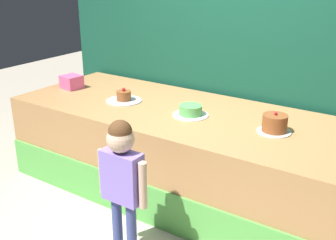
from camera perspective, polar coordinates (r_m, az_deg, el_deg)
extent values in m
plane|color=#BCB29E|center=(3.69, -1.87, -14.26)|extent=(12.00, 12.00, 0.00)
cube|color=#B27F4C|center=(3.95, 3.52, -4.78)|extent=(3.59, 1.29, 0.84)
cube|color=#59B24C|center=(3.58, -2.00, -11.87)|extent=(3.59, 0.02, 0.38)
cube|color=#144C38|center=(4.30, 8.91, 9.78)|extent=(4.21, 0.08, 2.64)
cylinder|color=#3F4C8C|center=(3.28, -6.97, -14.14)|extent=(0.08, 0.08, 0.50)
cylinder|color=#3F4C8C|center=(3.21, -5.02, -14.98)|extent=(0.08, 0.08, 0.50)
cube|color=#8C72D8|center=(3.01, -6.32, -7.71)|extent=(0.31, 0.14, 0.39)
cylinder|color=beige|center=(3.13, -8.93, -7.00)|extent=(0.06, 0.06, 0.35)
cylinder|color=beige|center=(2.92, -3.49, -8.96)|extent=(0.06, 0.06, 0.35)
sphere|color=beige|center=(2.89, -6.55, -2.62)|extent=(0.20, 0.20, 0.20)
sphere|color=brown|center=(2.87, -6.59, -1.62)|extent=(0.17, 0.17, 0.17)
cube|color=#EF5A94|center=(4.66, -13.10, 5.12)|extent=(0.22, 0.22, 0.14)
cylinder|color=silver|center=(4.14, -6.07, 2.67)|extent=(0.35, 0.35, 0.01)
cylinder|color=brown|center=(4.13, -6.09, 3.35)|extent=(0.14, 0.14, 0.09)
sphere|color=red|center=(4.11, -6.13, 4.21)|extent=(0.03, 0.03, 0.03)
cylinder|color=white|center=(3.73, 3.12, 0.70)|extent=(0.32, 0.32, 0.01)
cylinder|color=#59B259|center=(3.71, 3.13, 1.41)|extent=(0.21, 0.21, 0.09)
cylinder|color=silver|center=(3.47, 14.35, -1.55)|extent=(0.28, 0.28, 0.01)
cylinder|color=brown|center=(3.44, 14.46, -0.41)|extent=(0.20, 0.20, 0.14)
sphere|color=red|center=(3.41, 14.58, 0.89)|extent=(0.03, 0.03, 0.03)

